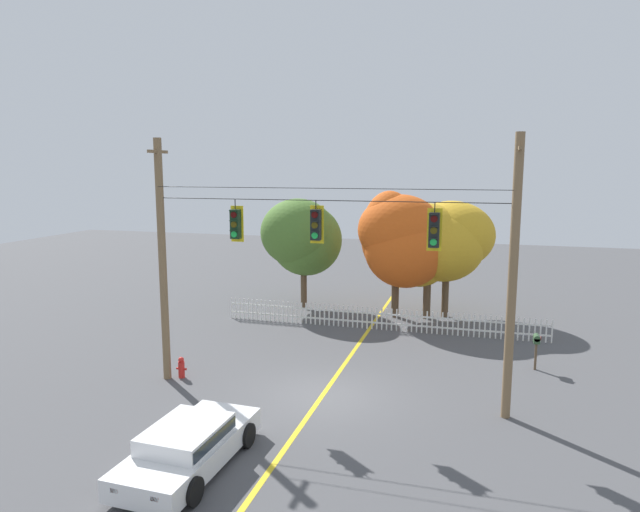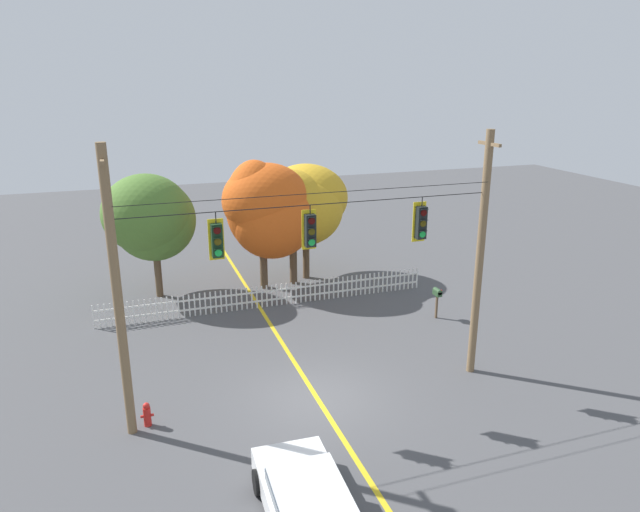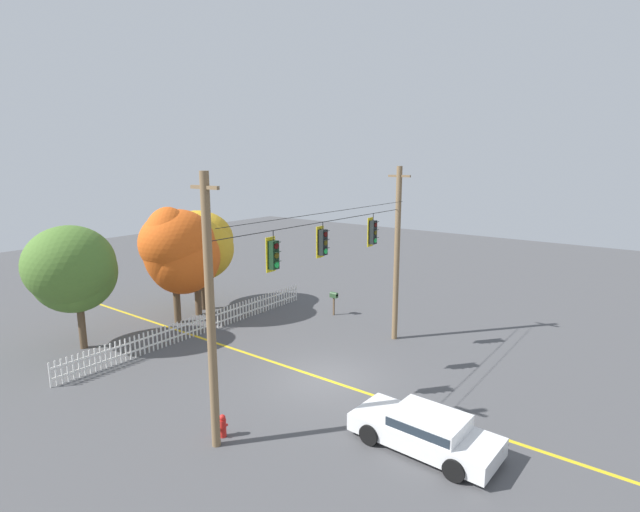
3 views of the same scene
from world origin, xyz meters
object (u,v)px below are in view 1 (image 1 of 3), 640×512
fire_hydrant (181,367)px  roadside_mailbox (537,341)px  traffic_signal_northbound_secondary (434,230)px  autumn_maple_far_west (447,240)px  parked_car (189,445)px  autumn_maple_mid (399,238)px  autumn_maple_near_fence (302,236)px  traffic_signal_westbound_side (236,224)px  autumn_oak_far_east (423,243)px  traffic_signal_eastbound_side (316,225)px

fire_hydrant → roadside_mailbox: roadside_mailbox is taller
traffic_signal_northbound_secondary → autumn_maple_far_west: 11.44m
parked_car → fire_hydrant: size_ratio=5.98×
traffic_signal_northbound_secondary → autumn_maple_mid: bearing=103.3°
autumn_maple_near_fence → parked_car: 16.61m
autumn_maple_far_west → traffic_signal_northbound_secondary: bearing=-88.8°
autumn_maple_near_fence → roadside_mailbox: size_ratio=4.33×
traffic_signal_westbound_side → autumn_oak_far_east: 11.99m
autumn_maple_mid → autumn_oak_far_east: size_ratio=1.11×
autumn_oak_far_east → autumn_maple_mid: bearing=-154.6°
autumn_maple_near_fence → parked_car: bearing=-82.0°
autumn_maple_near_fence → roadside_mailbox: (11.00, -6.56, -2.68)m
autumn_oak_far_east → roadside_mailbox: size_ratio=4.24×
traffic_signal_eastbound_side → autumn_maple_mid: bearing=83.5°
autumn_oak_far_east → fire_hydrant: autumn_oak_far_east is taller
autumn_maple_mid → fire_hydrant: 12.31m
roadside_mailbox → traffic_signal_eastbound_side: bearing=-147.6°
autumn_maple_mid → autumn_maple_far_west: autumn_maple_mid is taller
autumn_maple_mid → roadside_mailbox: autumn_maple_mid is taller
traffic_signal_northbound_secondary → roadside_mailbox: 7.14m
traffic_signal_eastbound_side → fire_hydrant: 7.18m
traffic_signal_westbound_side → fire_hydrant: bearing=175.3°
fire_hydrant → roadside_mailbox: (11.99, 4.26, 0.71)m
fire_hydrant → roadside_mailbox: size_ratio=0.56×
autumn_maple_mid → traffic_signal_westbound_side: bearing=-110.7°
autumn_oak_far_east → traffic_signal_westbound_side: bearing=-114.8°
parked_car → autumn_oak_far_east: bearing=75.9°
traffic_signal_westbound_side → autumn_oak_far_east: traffic_signal_westbound_side is taller
parked_car → traffic_signal_northbound_secondary: bearing=44.1°
autumn_oak_far_east → autumn_maple_near_fence: bearing=177.8°
autumn_maple_near_fence → parked_car: size_ratio=1.28×
autumn_maple_near_fence → autumn_maple_mid: 5.22m
autumn_maple_mid → roadside_mailbox: 8.71m
traffic_signal_northbound_secondary → traffic_signal_westbound_side: bearing=-180.0°
traffic_signal_westbound_side → parked_car: traffic_signal_westbound_side is taller
parked_car → roadside_mailbox: bearing=47.7°
traffic_signal_westbound_side → parked_car: (0.97, -5.15, -4.88)m
autumn_maple_near_fence → fire_hydrant: (-0.99, -10.82, -3.39)m
autumn_maple_far_west → roadside_mailbox: autumn_maple_far_west is taller
traffic_signal_northbound_secondary → autumn_oak_far_east: (-1.32, 10.76, -1.81)m
traffic_signal_eastbound_side → autumn_maple_mid: size_ratio=0.22×
traffic_signal_westbound_side → autumn_maple_near_fence: (-1.29, 11.00, -1.73)m
fire_hydrant → autumn_maple_near_fence: bearing=84.8°
autumn_maple_far_west → parked_car: autumn_maple_far_west is taller
traffic_signal_westbound_side → traffic_signal_eastbound_side: (2.69, 0.00, 0.05)m
traffic_signal_westbound_side → autumn_oak_far_east: (4.96, 10.76, -1.81)m
autumn_maple_far_west → autumn_oak_far_east: bearing=-153.0°
autumn_oak_far_east → autumn_maple_far_west: 1.22m
autumn_maple_mid → parked_car: (-2.90, -15.38, -3.32)m
parked_car → autumn_maple_near_fence: bearing=98.0°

